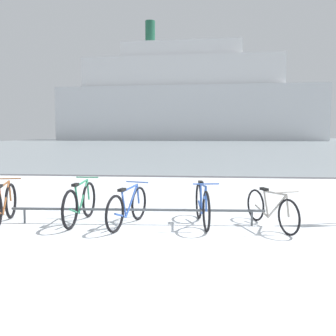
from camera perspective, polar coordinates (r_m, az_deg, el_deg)
name	(u,v)px	position (r m, az deg, el deg)	size (l,w,h in m)	color
ground	(200,144)	(58.30, 4.98, 3.76)	(80.00, 132.00, 0.08)	silver
bike_rack	(137,210)	(7.03, -4.87, -6.52)	(4.80, 0.26, 0.31)	#4C5156
bicycle_0	(4,205)	(7.67, -24.06, -5.18)	(0.54, 1.65, 0.83)	black
bicycle_1	(80,203)	(7.31, -13.42, -5.31)	(0.46, 1.72, 0.84)	black
bicycle_2	(128,207)	(6.92, -6.24, -6.02)	(0.57, 1.63, 0.78)	black
bicycle_3	(202,205)	(6.97, 5.32, -5.68)	(0.46, 1.71, 0.85)	black
bicycle_4	(271,209)	(7.02, 15.64, -6.16)	(0.72, 1.61, 0.74)	black
ferry_ship	(186,100)	(84.31, 2.86, 10.39)	(58.38, 15.11, 26.51)	silver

